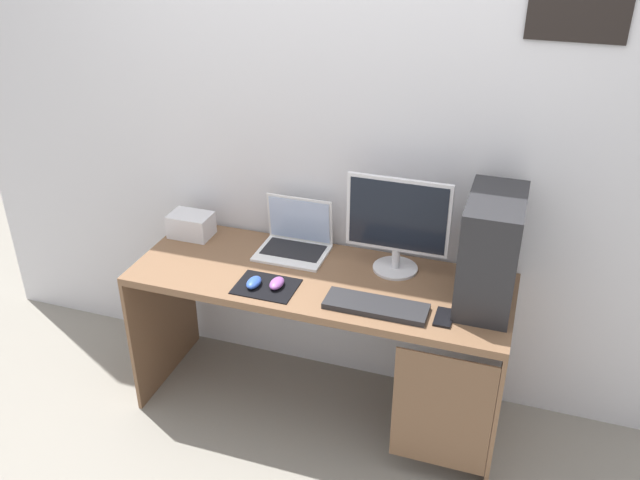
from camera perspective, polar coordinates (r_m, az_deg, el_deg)
The scene contains 12 objects.
ground_plane at distance 3.39m, azimuth 0.00°, elevation -13.81°, with size 8.00×8.00×0.00m, color gray.
wall_back at distance 3.00m, azimuth 2.13°, elevation 9.36°, with size 4.00×0.05×2.60m.
desk at distance 3.00m, azimuth 0.32°, elevation -5.49°, with size 1.66×0.60×0.74m.
pc_tower at distance 2.75m, azimuth 14.25°, elevation -0.89°, with size 0.22×0.41×0.46m, color #232326.
monitor at distance 2.89m, azimuth 6.58°, elevation 1.35°, with size 0.45×0.20×0.44m.
laptop at distance 3.12m, azimuth -2.14°, elevation -0.08°, with size 0.32×0.24×0.24m.
projector at distance 3.31m, azimuth -10.86°, elevation 1.26°, with size 0.20×0.14×0.11m, color silver.
keyboard at distance 2.74m, azimuth 4.76°, elevation -5.61°, with size 0.42×0.14×0.02m, color #232326.
mousepad at distance 2.88m, azimuth -4.57°, elevation -3.94°, with size 0.26×0.20×0.01m, color black.
mouse_left at distance 2.86m, azimuth -3.67°, elevation -3.67°, with size 0.06×0.10×0.03m, color #8C4C99.
mouse_right at distance 2.87m, azimuth -5.62°, elevation -3.59°, with size 0.06×0.10×0.03m, color #2D51B2.
cell_phone at distance 2.72m, azimuth 10.44°, elevation -6.47°, with size 0.07×0.13×0.01m, color black.
Camera 1 is at (0.80, -2.38, 2.28)m, focal length 37.82 mm.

